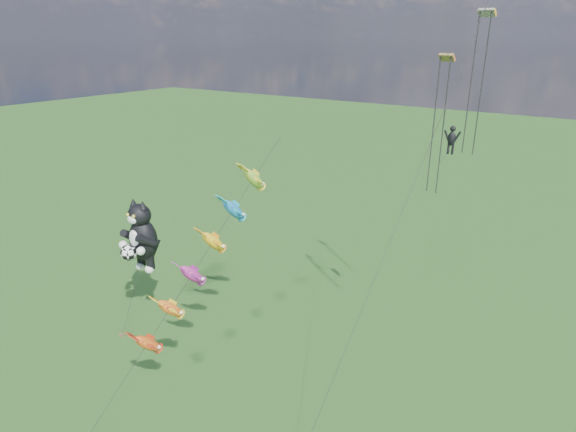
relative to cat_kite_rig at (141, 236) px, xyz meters
The scene contains 4 objects.
ground 11.25m from the cat_kite_rig, 87.54° to the right, with size 300.00×300.00×0.00m, color #123B0E.
cat_kite_rig is the anchor object (origin of this frame).
fish_windsock_rig 9.25m from the cat_kite_rig, 13.58° to the right, with size 3.87×15.55×16.47m.
parafoil_rig 24.66m from the cat_kite_rig, 21.58° to the left, with size 3.75×17.34×24.96m.
Camera 1 is at (29.45, -14.76, 23.02)m, focal length 30.00 mm.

